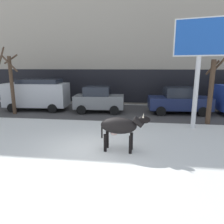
{
  "coord_description": "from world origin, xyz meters",
  "views": [
    {
      "loc": [
        1.78,
        -7.41,
        3.24
      ],
      "look_at": [
        0.52,
        2.15,
        1.1
      ],
      "focal_mm": 32.93,
      "sensor_mm": 36.0,
      "label": 1
    }
  ],
  "objects": [
    {
      "name": "bare_tree_far_back",
      "position": [
        5.79,
        4.71,
        1.96
      ],
      "size": [
        0.86,
        0.85,
        3.76
      ],
      "color": "#4C3828",
      "rests_on": "ground"
    },
    {
      "name": "road_strip",
      "position": [
        0.0,
        7.29,
        0.0
      ],
      "size": [
        60.0,
        5.6,
        0.01
      ],
      "primitive_type": "cube",
      "color": "#423F3F",
      "rests_on": "ground"
    },
    {
      "name": "pedestrian_far_left",
      "position": [
        6.85,
        10.56,
        0.88
      ],
      "size": [
        0.36,
        0.24,
        1.73
      ],
      "color": "#282833",
      "rests_on": "ground"
    },
    {
      "name": "car_grey_hatchback",
      "position": [
        -1.08,
        6.95,
        0.93
      ],
      "size": [
        3.59,
        2.08,
        1.86
      ],
      "color": "slate",
      "rests_on": "ground"
    },
    {
      "name": "pedestrian_by_cars",
      "position": [
        -7.92,
        10.56,
        0.88
      ],
      "size": [
        0.36,
        0.24,
        1.73
      ],
      "color": "#282833",
      "rests_on": "ground"
    },
    {
      "name": "pedestrian_near_billboard",
      "position": [
        -7.72,
        10.56,
        0.88
      ],
      "size": [
        0.36,
        0.24,
        1.73
      ],
      "color": "#282833",
      "rests_on": "ground"
    },
    {
      "name": "building_facade",
      "position": [
        0.0,
        13.25,
        6.48
      ],
      "size": [
        44.0,
        6.1,
        13.0
      ],
      "color": "#A39989",
      "rests_on": "ground"
    },
    {
      "name": "ground_plane",
      "position": [
        0.0,
        0.0,
        0.0
      ],
      "size": [
        120.0,
        120.0,
        0.0
      ],
      "primitive_type": "plane",
      "color": "white"
    },
    {
      "name": "bare_tree_left_lot",
      "position": [
        -6.87,
        5.58,
        2.33
      ],
      "size": [
        1.56,
        1.51,
        4.55
      ],
      "color": "#4C3828",
      "rests_on": "ground"
    },
    {
      "name": "car_silver_van",
      "position": [
        -5.83,
        7.1,
        1.24
      ],
      "size": [
        4.7,
        2.32,
        2.32
      ],
      "color": "#B7BABF",
      "rests_on": "ground"
    },
    {
      "name": "cow_black",
      "position": [
        1.11,
        0.14,
        0.99
      ],
      "size": [
        1.91,
        0.69,
        1.54
      ],
      "color": "black",
      "rests_on": "ground"
    },
    {
      "name": "car_navy_sedan",
      "position": [
        4.59,
        7.27,
        0.91
      ],
      "size": [
        4.29,
        2.17,
        1.84
      ],
      "color": "#19234C",
      "rests_on": "ground"
    },
    {
      "name": "billboard",
      "position": [
        4.71,
        3.71,
        4.31
      ],
      "size": [
        2.51,
        0.72,
        5.56
      ],
      "color": "silver",
      "rests_on": "ground"
    }
  ]
}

